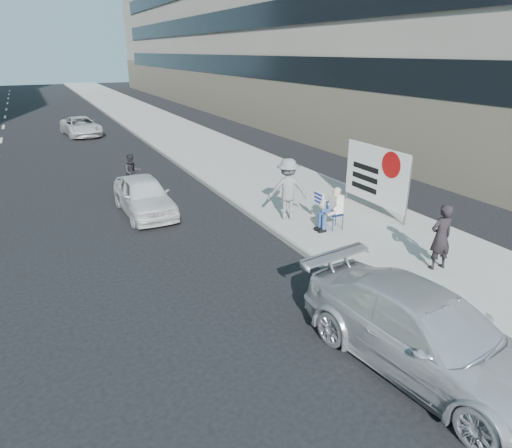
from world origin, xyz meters
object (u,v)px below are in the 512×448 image
protest_banner (376,175)px  jogger (288,189)px  white_sedan_far (81,126)px  seated_protester (332,206)px  pedestrian_woman (441,237)px  motorcycle (132,174)px  parked_sedan (426,333)px  white_sedan_near (144,195)px

protest_banner → jogger: bearing=167.4°
jogger → white_sedan_far: jogger is taller
seated_protester → pedestrian_woman: pedestrian_woman is taller
pedestrian_woman → motorcycle: (-5.21, 10.91, -0.35)m
seated_protester → parked_sedan: (-2.22, -5.99, -0.16)m
seated_protester → white_sedan_near: (-4.66, 4.32, -0.22)m
seated_protester → parked_sedan: 6.39m
jogger → protest_banner: size_ratio=0.64×
white_sedan_near → motorcycle: (0.28, 3.18, -0.01)m
white_sedan_near → motorcycle: size_ratio=1.87×
white_sedan_far → protest_banner: bearing=-77.5°
jogger → white_sedan_near: jogger is taller
protest_banner → parked_sedan: 8.09m
jogger → motorcycle: (-3.65, 6.11, -0.50)m
pedestrian_woman → parked_sedan: bearing=46.3°
parked_sedan → jogger: bearing=70.6°
white_sedan_far → seated_protester: bearing=-83.6°
white_sedan_far → pedestrian_woman: bearing=-83.4°
white_sedan_far → white_sedan_near: bearing=-95.7°
white_sedan_near → pedestrian_woman: bearing=-56.0°
seated_protester → white_sedan_far: (-4.75, 21.55, -0.27)m
pedestrian_woman → protest_banner: 4.39m
seated_protester → pedestrian_woman: (0.83, -3.41, 0.12)m
pedestrian_woman → white_sedan_near: bearing=-48.5°
jogger → protest_banner: protest_banner is taller
jogger → white_sedan_near: 4.93m
pedestrian_woman → jogger: bearing=-65.9°
pedestrian_woman → motorcycle: size_ratio=0.82×
protest_banner → white_sedan_near: bearing=152.5°
protest_banner → motorcycle: 9.49m
seated_protester → protest_banner: (2.23, 0.73, 0.53)m
seated_protester → jogger: (-0.72, 1.39, 0.26)m
jogger → parked_sedan: bearing=99.5°
parked_sedan → motorcycle: bearing=91.2°
protest_banner → motorcycle: protest_banner is taller
seated_protester → jogger: size_ratio=0.66×
pedestrian_woman → parked_sedan: 4.01m
protest_banner → parked_sedan: size_ratio=0.62×
jogger → motorcycle: bearing=-38.2°
motorcycle → white_sedan_far: bearing=90.6°
pedestrian_woman → protest_banner: bearing=-102.5°
parked_sedan → white_sedan_near: 10.59m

